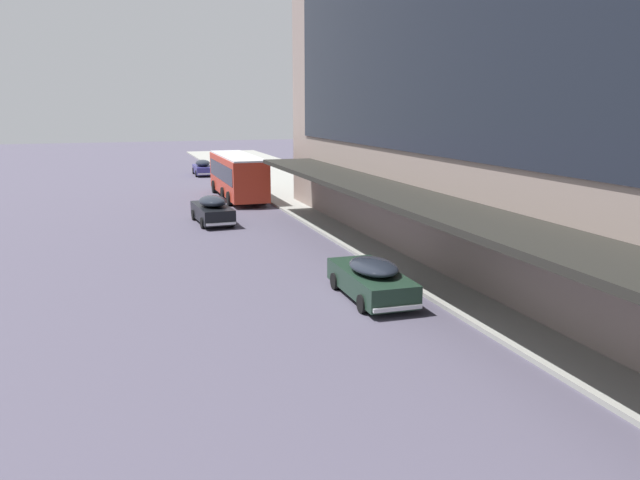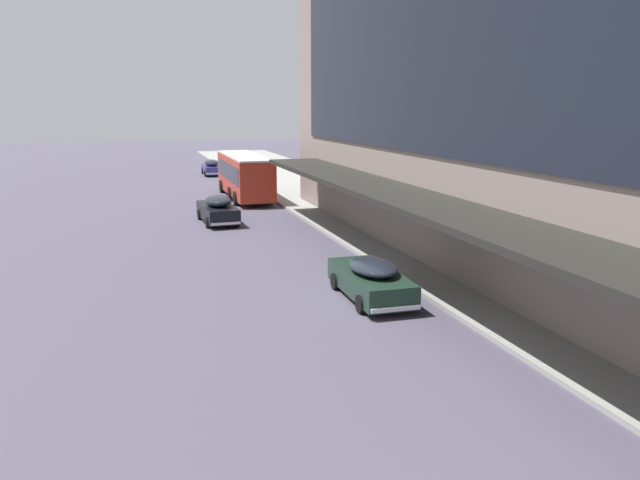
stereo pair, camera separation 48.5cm
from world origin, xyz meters
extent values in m
cube|color=red|center=(4.31, 42.35, 1.74)|extent=(2.57, 10.53, 2.78)
cube|color=black|center=(4.31, 42.35, 2.08)|extent=(2.61, 9.69, 1.22)
cube|color=silver|center=(4.31, 42.35, 3.18)|extent=(2.47, 10.53, 0.12)
cube|color=black|center=(4.34, 47.65, 2.88)|extent=(1.26, 0.07, 0.36)
cylinder|color=black|center=(3.07, 45.93, 0.50)|extent=(0.25, 1.00, 1.00)
cylinder|color=black|center=(5.59, 45.92, 0.50)|extent=(0.25, 1.00, 1.00)
cylinder|color=black|center=(3.04, 39.10, 0.50)|extent=(0.25, 1.00, 1.00)
cylinder|color=black|center=(5.56, 39.08, 0.50)|extent=(0.25, 1.00, 1.00)
cylinder|color=black|center=(3.05, 41.57, 0.50)|extent=(0.25, 1.00, 1.00)
cylinder|color=black|center=(5.57, 41.56, 0.50)|extent=(0.25, 1.00, 1.00)
cube|color=#1E3527|center=(4.10, 16.34, 0.62)|extent=(1.93, 4.73, 0.81)
ellipsoid|color=#1E232D|center=(4.09, 16.10, 1.26)|extent=(1.66, 2.61, 0.50)
cube|color=silver|center=(4.15, 18.73, 0.37)|extent=(1.74, 0.16, 0.14)
cube|color=silver|center=(4.04, 13.94, 0.37)|extent=(1.74, 0.16, 0.14)
sphere|color=silver|center=(3.65, 18.71, 0.67)|extent=(0.18, 0.18, 0.18)
sphere|color=silver|center=(4.65, 18.69, 0.67)|extent=(0.18, 0.18, 0.18)
cylinder|color=black|center=(3.22, 17.81, 0.32)|extent=(0.15, 0.64, 0.64)
cylinder|color=black|center=(5.04, 17.77, 0.32)|extent=(0.15, 0.64, 0.64)
cylinder|color=black|center=(3.15, 14.91, 0.32)|extent=(0.15, 0.64, 0.64)
cylinder|color=black|center=(4.98, 14.87, 0.32)|extent=(0.15, 0.64, 0.64)
cube|color=black|center=(0.92, 32.92, 0.64)|extent=(2.00, 4.69, 0.84)
ellipsoid|color=#1E232D|center=(0.93, 32.69, 1.36)|extent=(1.69, 2.61, 0.64)
cube|color=silver|center=(0.80, 35.26, 0.37)|extent=(1.69, 0.20, 0.14)
cube|color=silver|center=(1.04, 30.57, 0.37)|extent=(1.69, 0.20, 0.14)
sphere|color=silver|center=(0.32, 35.21, 0.69)|extent=(0.18, 0.18, 0.18)
sphere|color=silver|center=(1.29, 35.26, 0.69)|extent=(0.18, 0.18, 0.18)
cylinder|color=black|center=(-0.04, 34.30, 0.32)|extent=(0.17, 0.65, 0.64)
cylinder|color=black|center=(1.74, 34.39, 0.32)|extent=(0.17, 0.65, 0.64)
cylinder|color=black|center=(0.11, 31.44, 0.32)|extent=(0.17, 0.65, 0.64)
cylinder|color=black|center=(1.88, 31.53, 0.32)|extent=(0.17, 0.65, 0.64)
cube|color=navy|center=(4.04, 59.13, 0.58)|extent=(1.74, 4.67, 0.71)
ellipsoid|color=#1E232D|center=(4.04, 58.90, 1.23)|extent=(1.49, 2.58, 0.65)
cube|color=silver|center=(4.11, 61.49, 0.37)|extent=(1.53, 0.16, 0.14)
cube|color=silver|center=(3.97, 56.77, 0.37)|extent=(1.53, 0.16, 0.14)
sphere|color=silver|center=(3.67, 61.47, 0.63)|extent=(0.18, 0.18, 0.18)
sphere|color=silver|center=(4.55, 61.45, 0.63)|extent=(0.18, 0.18, 0.18)
cylinder|color=black|center=(3.28, 60.58, 0.32)|extent=(0.16, 0.64, 0.64)
cylinder|color=black|center=(4.89, 60.54, 0.32)|extent=(0.16, 0.64, 0.64)
cylinder|color=black|center=(3.20, 57.72, 0.32)|extent=(0.16, 0.64, 0.64)
cylinder|color=black|center=(4.81, 57.67, 0.32)|extent=(0.16, 0.64, 0.64)
camera|label=1|loc=(-4.55, -3.76, 6.92)|focal=35.00mm
camera|label=2|loc=(-4.09, -3.91, 6.92)|focal=35.00mm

